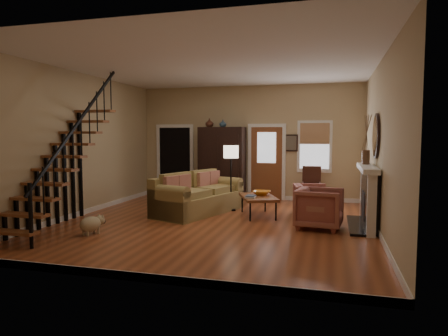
% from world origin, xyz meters
% --- Properties ---
extents(room, '(7.00, 7.33, 3.30)m').
position_xyz_m(room, '(-0.41, 1.76, 1.51)').
color(room, '#9B4B27').
rests_on(room, ground).
extents(staircase, '(0.94, 2.80, 3.20)m').
position_xyz_m(staircase, '(-2.78, -1.30, 1.60)').
color(staircase, brown).
rests_on(staircase, ground).
extents(fireplace, '(0.33, 1.95, 2.30)m').
position_xyz_m(fireplace, '(3.13, 0.50, 0.74)').
color(fireplace, black).
rests_on(fireplace, ground).
extents(armoire, '(1.30, 0.60, 2.10)m').
position_xyz_m(armoire, '(-0.70, 3.15, 1.05)').
color(armoire, black).
rests_on(armoire, ground).
extents(vase_a, '(0.24, 0.24, 0.25)m').
position_xyz_m(vase_a, '(-1.05, 3.05, 2.22)').
color(vase_a, '#4C2619').
rests_on(vase_a, armoire).
extents(vase_b, '(0.20, 0.20, 0.21)m').
position_xyz_m(vase_b, '(-0.65, 3.05, 2.21)').
color(vase_b, '#334C60').
rests_on(vase_b, armoire).
extents(sofa, '(1.76, 2.61, 0.90)m').
position_xyz_m(sofa, '(-0.69, 0.99, 0.45)').
color(sofa, olive).
rests_on(sofa, ground).
extents(coffee_table, '(1.12, 1.40, 0.47)m').
position_xyz_m(coffee_table, '(0.75, 1.01, 0.23)').
color(coffee_table, brown).
rests_on(coffee_table, ground).
extents(bowl, '(0.42, 0.42, 0.10)m').
position_xyz_m(bowl, '(0.80, 1.16, 0.52)').
color(bowl, orange).
rests_on(bowl, coffee_table).
extents(books, '(0.22, 0.31, 0.06)m').
position_xyz_m(books, '(0.63, 0.71, 0.50)').
color(books, beige).
rests_on(books, coffee_table).
extents(armchair_left, '(0.99, 0.97, 0.81)m').
position_xyz_m(armchair_left, '(2.16, 0.11, 0.41)').
color(armchair_left, maroon).
rests_on(armchair_left, ground).
extents(armchair_right, '(0.93, 0.91, 0.73)m').
position_xyz_m(armchair_right, '(1.94, 1.47, 0.36)').
color(armchair_right, maroon).
rests_on(armchair_right, ground).
extents(floor_lamp, '(0.46, 0.46, 1.61)m').
position_xyz_m(floor_lamp, '(-0.03, 1.54, 0.81)').
color(floor_lamp, black).
rests_on(floor_lamp, ground).
extents(side_chair, '(0.54, 0.54, 1.02)m').
position_xyz_m(side_chair, '(1.85, 2.95, 0.51)').
color(side_chair, '#3E1E13').
rests_on(side_chair, ground).
extents(dog, '(0.43, 0.55, 0.36)m').
position_xyz_m(dog, '(-1.98, -1.53, 0.18)').
color(dog, tan).
rests_on(dog, ground).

